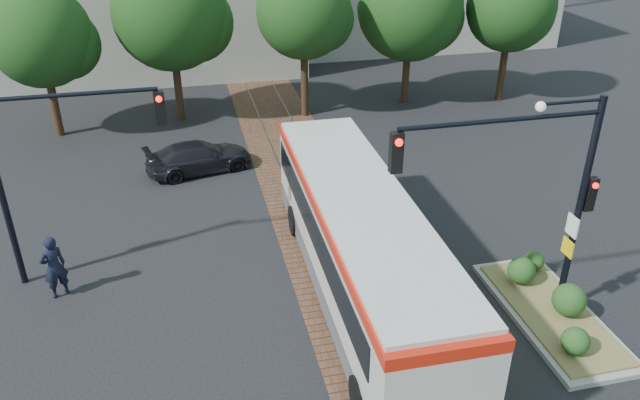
{
  "coord_description": "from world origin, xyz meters",
  "views": [
    {
      "loc": [
        -4.41,
        -12.76,
        10.81
      ],
      "look_at": [
        -0.49,
        4.12,
        1.6
      ],
      "focal_mm": 35.0,
      "sensor_mm": 36.0,
      "label": 1
    }
  ],
  "objects_px": {
    "signal_pole_left": "(38,159)",
    "parked_car": "(199,157)",
    "officer": "(54,267)",
    "traffic_island": "(551,305)",
    "signal_pole_main": "(541,181)",
    "city_bus": "(360,241)"
  },
  "relations": [
    {
      "from": "city_bus",
      "to": "officer",
      "type": "distance_m",
      "value": 8.61
    },
    {
      "from": "signal_pole_main",
      "to": "parked_car",
      "type": "height_order",
      "value": "signal_pole_main"
    },
    {
      "from": "signal_pole_main",
      "to": "parked_car",
      "type": "relative_size",
      "value": 1.42
    },
    {
      "from": "signal_pole_main",
      "to": "officer",
      "type": "height_order",
      "value": "signal_pole_main"
    },
    {
      "from": "traffic_island",
      "to": "signal_pole_left",
      "type": "distance_m",
      "value": 14.5
    },
    {
      "from": "traffic_island",
      "to": "signal_pole_main",
      "type": "bearing_deg",
      "value": 174.64
    },
    {
      "from": "parked_car",
      "to": "signal_pole_left",
      "type": "bearing_deg",
      "value": 132.97
    },
    {
      "from": "city_bus",
      "to": "traffic_island",
      "type": "distance_m",
      "value": 5.48
    },
    {
      "from": "traffic_island",
      "to": "officer",
      "type": "distance_m",
      "value": 13.81
    },
    {
      "from": "city_bus",
      "to": "parked_car",
      "type": "xyz_separation_m",
      "value": [
        -3.93,
        9.42,
        -1.17
      ]
    },
    {
      "from": "signal_pole_main",
      "to": "signal_pole_left",
      "type": "xyz_separation_m",
      "value": [
        -12.23,
        4.8,
        -0.29
      ]
    },
    {
      "from": "officer",
      "to": "city_bus",
      "type": "bearing_deg",
      "value": 135.74
    },
    {
      "from": "traffic_island",
      "to": "signal_pole_left",
      "type": "xyz_separation_m",
      "value": [
        -13.19,
        4.89,
        3.54
      ]
    },
    {
      "from": "signal_pole_left",
      "to": "parked_car",
      "type": "bearing_deg",
      "value": 56.36
    },
    {
      "from": "traffic_island",
      "to": "officer",
      "type": "relative_size",
      "value": 2.7
    },
    {
      "from": "traffic_island",
      "to": "officer",
      "type": "height_order",
      "value": "officer"
    },
    {
      "from": "traffic_island",
      "to": "signal_pole_main",
      "type": "xyz_separation_m",
      "value": [
        -0.96,
        0.09,
        3.83
      ]
    },
    {
      "from": "city_bus",
      "to": "traffic_island",
      "type": "bearing_deg",
      "value": -22.67
    },
    {
      "from": "city_bus",
      "to": "parked_car",
      "type": "height_order",
      "value": "city_bus"
    },
    {
      "from": "signal_pole_main",
      "to": "signal_pole_left",
      "type": "height_order",
      "value": "signal_pole_main"
    },
    {
      "from": "signal_pole_left",
      "to": "officer",
      "type": "relative_size",
      "value": 3.12
    },
    {
      "from": "traffic_island",
      "to": "signal_pole_main",
      "type": "relative_size",
      "value": 0.87
    }
  ]
}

